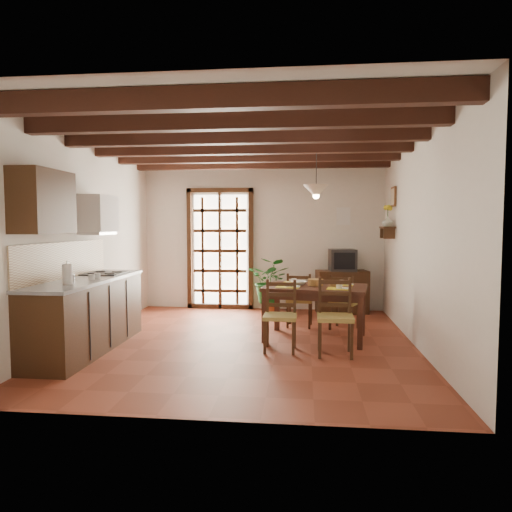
# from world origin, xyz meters

# --- Properties ---
(ground_plane) EXTENTS (5.00, 5.00, 0.00)m
(ground_plane) POSITION_xyz_m (0.00, 0.00, 0.00)
(ground_plane) COLOR brown
(room_shell) EXTENTS (4.52, 5.02, 2.81)m
(room_shell) POSITION_xyz_m (0.00, 0.00, 1.82)
(room_shell) COLOR silver
(room_shell) RESTS_ON ground_plane
(ceiling_beams) EXTENTS (4.50, 4.34, 0.20)m
(ceiling_beams) POSITION_xyz_m (0.00, 0.00, 2.69)
(ceiling_beams) COLOR black
(ceiling_beams) RESTS_ON room_shell
(french_door) EXTENTS (1.26, 0.11, 2.32)m
(french_door) POSITION_xyz_m (-0.80, 2.45, 1.18)
(french_door) COLOR white
(french_door) RESTS_ON ground_plane
(kitchen_counter) EXTENTS (0.64, 2.25, 1.38)m
(kitchen_counter) POSITION_xyz_m (-1.96, -0.60, 0.47)
(kitchen_counter) COLOR #331E10
(kitchen_counter) RESTS_ON ground_plane
(upper_cabinet) EXTENTS (0.35, 0.80, 0.70)m
(upper_cabinet) POSITION_xyz_m (-2.08, -1.30, 1.85)
(upper_cabinet) COLOR #331E10
(upper_cabinet) RESTS_ON room_shell
(range_hood) EXTENTS (0.38, 0.60, 0.54)m
(range_hood) POSITION_xyz_m (-2.05, -0.05, 1.73)
(range_hood) COLOR white
(range_hood) RESTS_ON room_shell
(counter_items) EXTENTS (0.50, 1.43, 0.25)m
(counter_items) POSITION_xyz_m (-1.95, -0.51, 0.96)
(counter_items) COLOR black
(counter_items) RESTS_ON kitchen_counter
(dining_table) EXTENTS (1.50, 1.10, 0.75)m
(dining_table) POSITION_xyz_m (0.94, 0.27, 0.65)
(dining_table) COLOR #3A1C13
(dining_table) RESTS_ON ground_plane
(chair_near_left) EXTENTS (0.42, 0.40, 0.89)m
(chair_near_left) POSITION_xyz_m (0.49, -0.37, 0.28)
(chair_near_left) COLOR #9D8A42
(chair_near_left) RESTS_ON ground_plane
(chair_near_right) EXTENTS (0.44, 0.42, 0.94)m
(chair_near_right) POSITION_xyz_m (1.17, -0.48, 0.29)
(chair_near_right) COLOR #9D8A42
(chair_near_right) RESTS_ON ground_plane
(chair_far_left) EXTENTS (0.42, 0.40, 0.85)m
(chair_far_left) POSITION_xyz_m (0.72, 1.03, 0.27)
(chair_far_left) COLOR #9D8A42
(chair_far_left) RESTS_ON ground_plane
(chair_far_right) EXTENTS (0.51, 0.50, 0.84)m
(chair_far_right) POSITION_xyz_m (1.39, 0.92, 0.26)
(chair_far_right) COLOR #9D8A42
(chair_far_right) RESTS_ON ground_plane
(table_setting) EXTENTS (1.00, 0.67, 0.09)m
(table_setting) POSITION_xyz_m (0.94, 0.27, 0.77)
(table_setting) COLOR yellow
(table_setting) RESTS_ON dining_table
(table_bowl) EXTENTS (0.28, 0.28, 0.05)m
(table_bowl) POSITION_xyz_m (0.71, 0.36, 0.78)
(table_bowl) COLOR white
(table_bowl) RESTS_ON dining_table
(sideboard) EXTENTS (0.96, 0.55, 0.77)m
(sideboard) POSITION_xyz_m (1.47, 2.23, 0.39)
(sideboard) COLOR #331E10
(sideboard) RESTS_ON ground_plane
(crt_tv) EXTENTS (0.49, 0.46, 0.39)m
(crt_tv) POSITION_xyz_m (1.47, 2.22, 0.96)
(crt_tv) COLOR black
(crt_tv) RESTS_ON sideboard
(fuse_box) EXTENTS (0.25, 0.03, 0.32)m
(fuse_box) POSITION_xyz_m (1.50, 2.48, 1.75)
(fuse_box) COLOR white
(fuse_box) RESTS_ON room_shell
(plant_pot) EXTENTS (0.35, 0.35, 0.21)m
(plant_pot) POSITION_xyz_m (0.19, 2.08, 0.11)
(plant_pot) COLOR #963715
(plant_pot) RESTS_ON ground_plane
(potted_plant) EXTENTS (2.31, 2.11, 2.15)m
(potted_plant) POSITION_xyz_m (0.19, 2.08, 0.57)
(potted_plant) COLOR #144C19
(potted_plant) RESTS_ON ground_plane
(wall_shelf) EXTENTS (0.20, 0.42, 0.20)m
(wall_shelf) POSITION_xyz_m (2.14, 1.60, 1.51)
(wall_shelf) COLOR #331E10
(wall_shelf) RESTS_ON room_shell
(shelf_vase) EXTENTS (0.15, 0.15, 0.15)m
(shelf_vase) POSITION_xyz_m (2.14, 1.60, 1.65)
(shelf_vase) COLOR #B2BFB2
(shelf_vase) RESTS_ON wall_shelf
(shelf_flowers) EXTENTS (0.14, 0.14, 0.36)m
(shelf_flowers) POSITION_xyz_m (2.14, 1.60, 1.86)
(shelf_flowers) COLOR yellow
(shelf_flowers) RESTS_ON shelf_vase
(framed_picture) EXTENTS (0.03, 0.32, 0.32)m
(framed_picture) POSITION_xyz_m (2.22, 1.60, 2.05)
(framed_picture) COLOR brown
(framed_picture) RESTS_ON room_shell
(pendant_lamp) EXTENTS (0.36, 0.36, 0.84)m
(pendant_lamp) POSITION_xyz_m (0.94, 0.37, 2.08)
(pendant_lamp) COLOR black
(pendant_lamp) RESTS_ON room_shell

